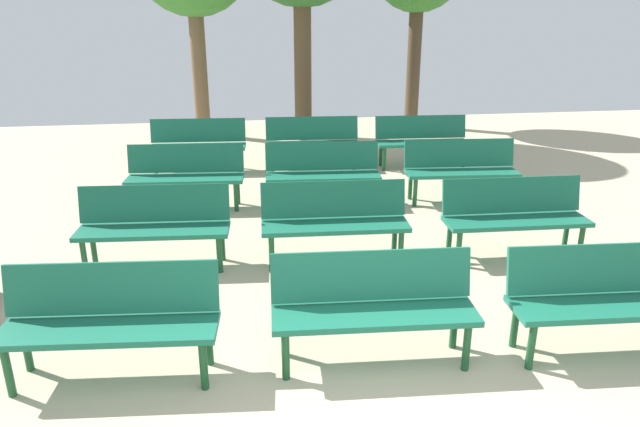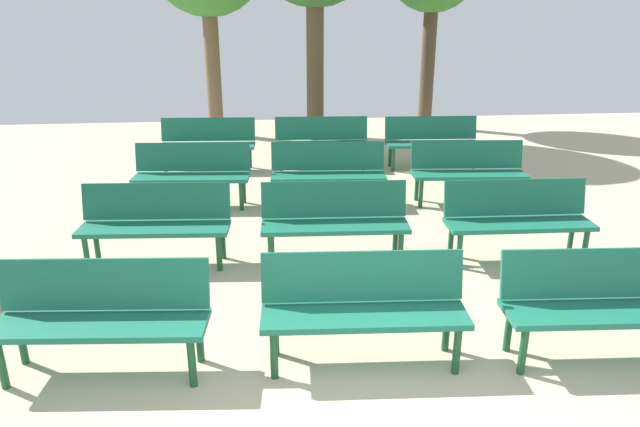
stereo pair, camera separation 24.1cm
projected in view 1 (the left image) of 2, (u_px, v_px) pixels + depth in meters
name	position (u px, v px, depth m)	size (l,w,h in m)	color
bench_r0_c0	(111.00, 316.00, 4.35)	(1.63, 0.61, 0.87)	#19664C
bench_r0_c1	(373.00, 302.00, 4.56)	(1.63, 0.57, 0.87)	#19664C
bench_r0_c2	(607.00, 294.00, 4.68)	(1.63, 0.58, 0.87)	#19664C
bench_r1_c0	(154.00, 222.00, 6.23)	(1.63, 0.60, 0.87)	#19664C
bench_r1_c1	(335.00, 217.00, 6.36)	(1.62, 0.56, 0.87)	#19664C
bench_r1_c2	(514.00, 213.00, 6.50)	(1.62, 0.54, 0.87)	#19664C
bench_r2_c0	(186.00, 172.00, 8.06)	(1.63, 0.61, 0.87)	#19664C
bench_r2_c1	(323.00, 170.00, 8.19)	(1.63, 0.59, 0.87)	#19664C
bench_r2_c2	(461.00, 166.00, 8.35)	(1.63, 0.60, 0.87)	#19664C
bench_r3_c0	(198.00, 142.00, 9.85)	(1.63, 0.59, 0.87)	#19664C
bench_r3_c1	(312.00, 139.00, 10.03)	(1.62, 0.57, 0.87)	#19664C
bench_r3_c2	(422.00, 138.00, 10.13)	(1.62, 0.57, 0.87)	#19664C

